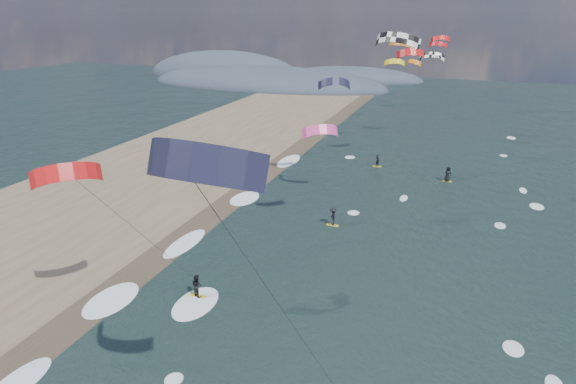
% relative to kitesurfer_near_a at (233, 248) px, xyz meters
% --- Properties ---
extents(sand_strip, '(26.00, 240.00, 0.00)m').
position_rel_kitesurfer_near_a_xyz_m(sand_strip, '(-27.12, 13.97, -11.37)').
color(sand_strip, brown).
rests_on(sand_strip, ground).
extents(wet_sand_strip, '(3.00, 240.00, 0.00)m').
position_rel_kitesurfer_near_a_xyz_m(wet_sand_strip, '(-15.12, 13.97, -11.37)').
color(wet_sand_strip, '#382D23').
rests_on(wet_sand_strip, ground).
extents(coastal_hills, '(80.00, 41.00, 15.00)m').
position_rel_kitesurfer_near_a_xyz_m(coastal_hills, '(-47.96, 111.83, -11.37)').
color(coastal_hills, '#3D4756').
rests_on(coastal_hills, ground).
extents(kitesurfer_near_a, '(7.56, 8.31, 15.42)m').
position_rel_kitesurfer_near_a_xyz_m(kitesurfer_near_a, '(0.00, 0.00, 0.00)').
color(kitesurfer_near_a, gold).
rests_on(kitesurfer_near_a, ground).
extents(kitesurfer_near_b, '(6.89, 9.13, 11.61)m').
position_rel_kitesurfer_near_a_xyz_m(kitesurfer_near_b, '(-11.66, 8.13, -4.21)').
color(kitesurfer_near_b, gold).
rests_on(kitesurfer_near_b, ground).
extents(far_kitesurfers, '(10.11, 19.79, 1.75)m').
position_rel_kitesurfer_near_a_xyz_m(far_kitesurfers, '(-0.52, 35.14, -10.51)').
color(far_kitesurfers, gold).
rests_on(far_kitesurfers, ground).
extents(bg_kite_field, '(10.92, 70.66, 8.68)m').
position_rel_kitesurfer_near_a_xyz_m(bg_kite_field, '(-2.17, 57.99, 1.16)').
color(bg_kite_field, red).
rests_on(bg_kite_field, ground).
extents(shoreline_surf, '(2.40, 79.40, 0.11)m').
position_rel_kitesurfer_near_a_xyz_m(shoreline_surf, '(-13.92, 18.72, -11.37)').
color(shoreline_surf, white).
rests_on(shoreline_surf, ground).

